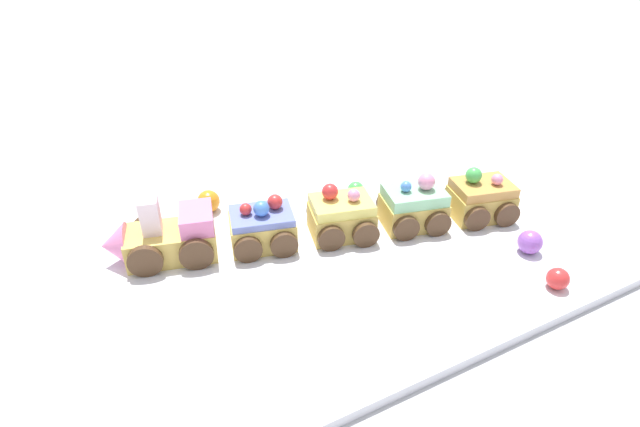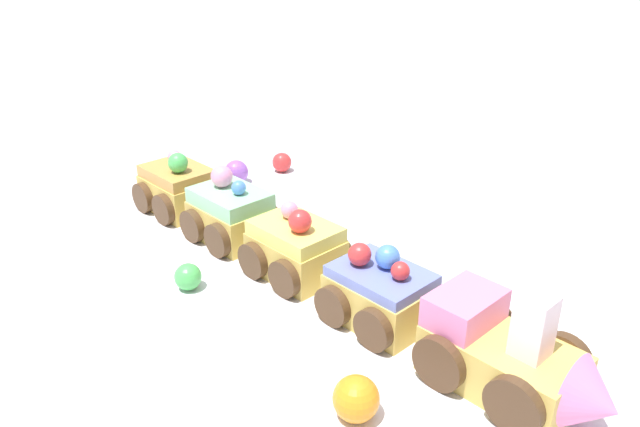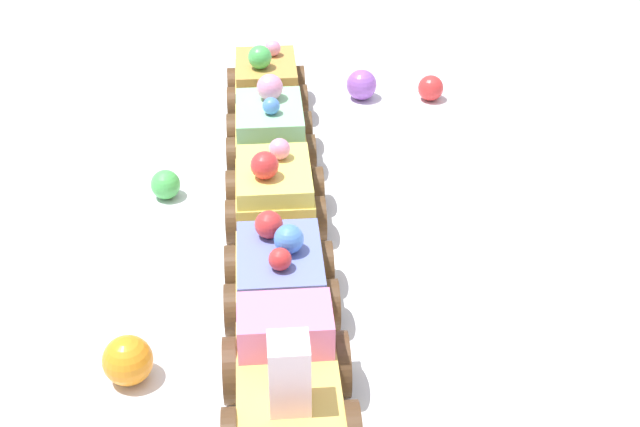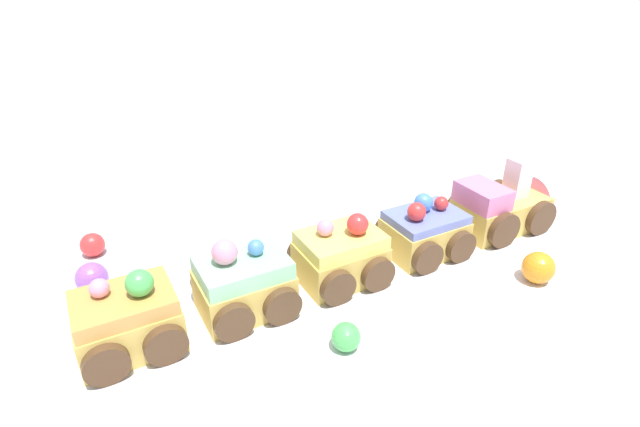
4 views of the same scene
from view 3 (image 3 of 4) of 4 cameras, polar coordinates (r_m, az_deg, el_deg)
name	(u,v)px [view 3 (image 3 of 4)]	position (r m, az deg, el deg)	size (l,w,h in m)	color
ground_plane	(340,255)	(0.66, 1.30, -2.67)	(10.00, 10.00, 0.00)	#B2B2B7
display_board	(340,248)	(0.66, 1.31, -2.25)	(0.82, 0.39, 0.01)	white
cake_train_locomotive	(290,407)	(0.49, -1.97, -12.28)	(0.14, 0.09, 0.08)	#E0BC56
cake_car_blueberry	(280,278)	(0.58, -2.56, -4.16)	(0.09, 0.09, 0.06)	#E0BC56
cake_car_lemon	(274,196)	(0.66, -2.95, 1.12)	(0.09, 0.09, 0.07)	#E0BC56
cake_car_mint	(270,134)	(0.75, -3.21, 5.12)	(0.09, 0.09, 0.07)	#E0BC56
cake_car_caramel	(267,86)	(0.83, -3.44, 8.14)	(0.09, 0.09, 0.07)	#E0BC56
gumball_purple	(362,85)	(0.86, 2.68, 8.23)	(0.03, 0.03, 0.03)	#9956C6
gumball_red	(431,88)	(0.86, 7.09, 7.98)	(0.02, 0.02, 0.02)	red
gumball_green	(166,184)	(0.71, -9.86, 1.84)	(0.02, 0.02, 0.02)	#4CBC56
gumball_orange	(128,360)	(0.55, -12.20, -9.17)	(0.03, 0.03, 0.03)	orange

